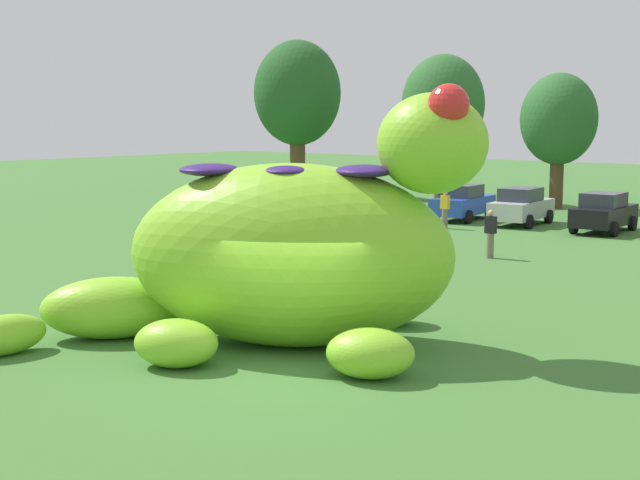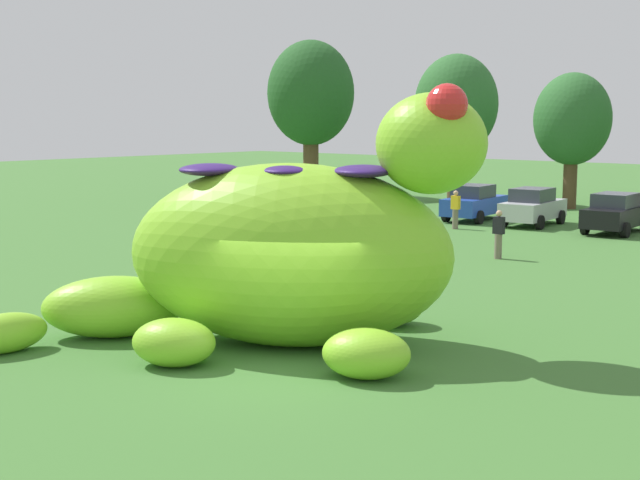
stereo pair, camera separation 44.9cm
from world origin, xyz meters
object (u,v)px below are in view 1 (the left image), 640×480
(giant_inflatable_creature, at_px, (290,252))
(car_black, at_px, (604,212))
(car_silver, at_px, (521,206))
(car_blue, at_px, (463,202))
(spectator_near_inflatable, at_px, (445,210))
(spectator_by_cars, at_px, (490,234))
(spectator_mid_field, at_px, (371,221))

(giant_inflatable_creature, distance_m, car_black, 22.87)
(giant_inflatable_creature, height_order, car_silver, giant_inflatable_creature)
(car_black, bearing_deg, car_blue, 179.41)
(giant_inflatable_creature, distance_m, car_silver, 23.70)
(spectator_near_inflatable, bearing_deg, car_silver, 59.71)
(spectator_near_inflatable, bearing_deg, car_blue, 107.73)
(giant_inflatable_creature, bearing_deg, spectator_by_cars, 100.41)
(spectator_mid_field, bearing_deg, giant_inflatable_creature, -59.99)
(car_blue, height_order, spectator_by_cars, car_blue)
(car_black, distance_m, spectator_mid_field, 10.69)
(giant_inflatable_creature, bearing_deg, spectator_mid_field, 120.01)
(car_black, bearing_deg, spectator_mid_field, -123.10)
(giant_inflatable_creature, relative_size, car_silver, 2.17)
(giant_inflatable_creature, bearing_deg, car_silver, 104.87)
(giant_inflatable_creature, height_order, car_blue, giant_inflatable_creature)
(spectator_near_inflatable, bearing_deg, giant_inflatable_creature, -67.50)
(car_black, distance_m, spectator_by_cars, 9.37)
(spectator_near_inflatable, relative_size, spectator_by_cars, 1.00)
(spectator_mid_field, height_order, spectator_by_cars, same)
(car_black, bearing_deg, spectator_near_inflatable, -151.12)
(car_blue, distance_m, spectator_near_inflatable, 3.52)
(car_silver, bearing_deg, spectator_by_cars, -69.15)
(car_blue, xyz_separation_m, spectator_near_inflatable, (1.07, -3.35, -0.01))
(spectator_mid_field, bearing_deg, car_silver, 78.26)
(giant_inflatable_creature, xyz_separation_m, car_blue, (-9.13, 22.82, -1.18))
(car_blue, distance_m, spectator_by_cars, 11.56)
(giant_inflatable_creature, distance_m, spectator_near_inflatable, 21.11)
(car_silver, xyz_separation_m, car_black, (3.95, -0.13, 0.00))
(giant_inflatable_creature, xyz_separation_m, spectator_near_inflatable, (-8.06, 19.47, -1.19))
(car_blue, distance_m, spectator_mid_field, 9.10)
(car_silver, bearing_deg, car_black, -1.87)
(spectator_mid_field, bearing_deg, spectator_near_inflatable, 91.03)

